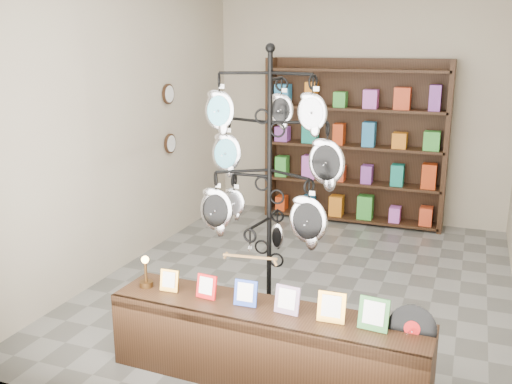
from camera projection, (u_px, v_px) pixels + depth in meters
ground at (305, 283)px, 5.86m from camera, size 5.00×5.00×0.00m
room_envelope at (309, 102)px, 5.39m from camera, size 5.00×5.00×5.00m
display_tree at (270, 171)px, 4.65m from camera, size 1.23×1.04×2.39m
front_shelf at (266, 345)px, 4.10m from camera, size 2.33×0.55×0.82m
back_shelving at (354, 147)px, 7.67m from camera, size 2.42×0.36×2.20m
wall_clocks at (169, 119)px, 6.89m from camera, size 0.03×0.24×0.84m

